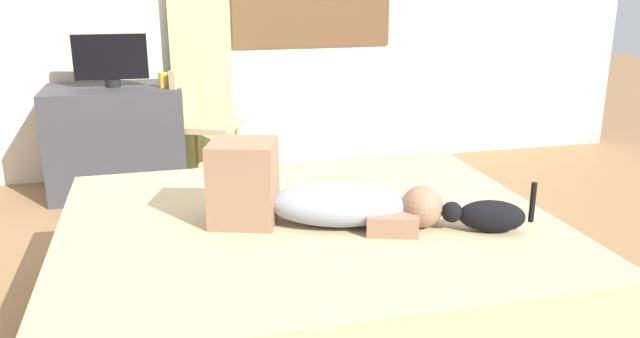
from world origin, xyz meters
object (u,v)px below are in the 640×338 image
Objects in this scene: cat at (487,215)px; chair_by_desk at (199,119)px; person_lying at (313,197)px; tv_monitor at (111,60)px; cup at (164,80)px; desk at (117,140)px; bed at (309,273)px.

cat is 0.40× the size of chair_by_desk.
tv_monitor is at bearing 112.18° from person_lying.
tv_monitor is at bearing 160.86° from cup.
tv_monitor is (0.01, 0.00, 0.55)m from desk.
person_lying is 2.32m from tv_monitor.
desk is (-0.87, 2.07, 0.13)m from bed.
desk is at bearing 180.00° from tv_monitor.
bed is 0.79m from cat.
cat reaches higher than bed.
bed is 4.32× the size of tv_monitor.
desk is at bearing 112.78° from bed.
person_lying is at bearing -67.82° from tv_monitor.
bed is at bearing 154.76° from cat.
person_lying reaches higher than cat.
desk is 0.58m from chair_by_desk.
tv_monitor is (-0.86, 2.07, 0.68)m from bed.
tv_monitor reaches higher than bed.
cup is at bearing 105.16° from bed.
bed is at bearing -74.84° from cup.
chair_by_desk is (-0.32, 2.05, -0.10)m from person_lying.
tv_monitor is at bearing 122.44° from cat.
bed is 2.03m from chair_by_desk.
chair_by_desk is at bearing 98.80° from person_lying.
person_lying is 2.08m from chair_by_desk.
desk is 0.55m from tv_monitor.
cup reaches higher than cat.
cup is 0.12× the size of chair_by_desk.
cup reaches higher than desk.
person_lying is 1.03× the size of desk.
bed is 2.41× the size of chair_by_desk.
cat is at bearing -57.42° from desk.
bed is 2.10m from cup.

